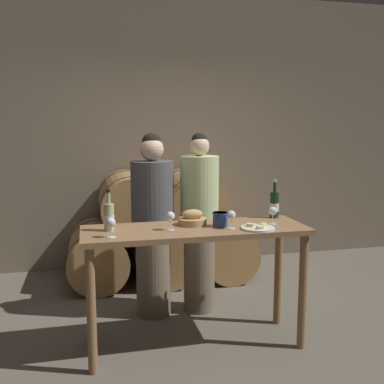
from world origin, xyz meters
name	(u,v)px	position (x,y,z in m)	size (l,w,h in m)	color
ground_plane	(195,345)	(0.00, 0.00, 0.00)	(10.00, 10.00, 0.00)	#665E51
stone_wall_back	(151,132)	(0.00, 2.21, 1.60)	(10.00, 0.12, 3.20)	#7F705B
barrel_stack	(160,231)	(0.00, 1.61, 0.53)	(2.00, 0.97, 1.18)	#A87A47
tasting_table	(195,247)	(0.00, 0.00, 0.78)	(1.66, 0.56, 0.92)	olive
person_left	(153,225)	(-0.22, 0.66, 0.81)	(0.37, 0.37, 1.61)	#756651
person_right	(199,222)	(0.20, 0.66, 0.81)	(0.34, 0.34, 1.61)	#756651
wine_bottle_red	(274,205)	(0.71, 0.21, 1.03)	(0.07, 0.07, 0.31)	#193819
wine_bottle_white	(109,217)	(-0.62, 0.05, 1.03)	(0.07, 0.07, 0.30)	#ADBC7F
blue_crock	(220,219)	(0.19, -0.01, 0.98)	(0.12, 0.12, 0.11)	navy
bread_basket	(192,219)	(0.00, 0.10, 0.97)	(0.22, 0.22, 0.12)	tan
cheese_plate	(258,228)	(0.43, -0.15, 0.93)	(0.25, 0.25, 0.04)	white
wine_glass_far_left	(111,223)	(-0.62, -0.16, 1.02)	(0.07, 0.07, 0.14)	white
wine_glass_left	(170,217)	(-0.19, -0.04, 1.02)	(0.07, 0.07, 0.14)	white
wine_glass_center	(231,216)	(0.24, -0.09, 1.02)	(0.07, 0.07, 0.14)	white
wine_glass_right	(273,212)	(0.60, -0.02, 1.02)	(0.07, 0.07, 0.14)	white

